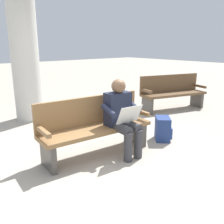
{
  "coord_description": "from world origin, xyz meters",
  "views": [
    {
      "loc": [
        2.14,
        2.89,
        1.7
      ],
      "look_at": [
        -0.17,
        0.15,
        0.7
      ],
      "focal_mm": 39.57,
      "sensor_mm": 36.0,
      "label": 1
    }
  ],
  "objects_px": {
    "backpack": "(163,129)",
    "bench_near": "(95,126)",
    "person_seated": "(122,115)",
    "support_pillar": "(24,50)",
    "bench_far": "(172,92)"
  },
  "relations": [
    {
      "from": "bench_near",
      "to": "bench_far",
      "type": "relative_size",
      "value": 0.99
    },
    {
      "from": "backpack",
      "to": "bench_far",
      "type": "distance_m",
      "value": 2.33
    },
    {
      "from": "bench_near",
      "to": "backpack",
      "type": "bearing_deg",
      "value": 170.15
    },
    {
      "from": "backpack",
      "to": "bench_near",
      "type": "bearing_deg",
      "value": -14.86
    },
    {
      "from": "backpack",
      "to": "bench_far",
      "type": "relative_size",
      "value": 0.23
    },
    {
      "from": "support_pillar",
      "to": "person_seated",
      "type": "bearing_deg",
      "value": 97.78
    },
    {
      "from": "support_pillar",
      "to": "bench_near",
      "type": "bearing_deg",
      "value": 91.02
    },
    {
      "from": "person_seated",
      "to": "support_pillar",
      "type": "relative_size",
      "value": 0.38
    },
    {
      "from": "backpack",
      "to": "bench_far",
      "type": "bearing_deg",
      "value": -147.09
    },
    {
      "from": "person_seated",
      "to": "support_pillar",
      "type": "height_order",
      "value": "support_pillar"
    },
    {
      "from": "bench_far",
      "to": "support_pillar",
      "type": "bearing_deg",
      "value": -9.46
    },
    {
      "from": "backpack",
      "to": "support_pillar",
      "type": "bearing_deg",
      "value": -64.99
    },
    {
      "from": "bench_near",
      "to": "backpack",
      "type": "relative_size",
      "value": 4.31
    },
    {
      "from": "bench_near",
      "to": "person_seated",
      "type": "xyz_separation_m",
      "value": [
        -0.33,
        0.26,
        0.17
      ]
    },
    {
      "from": "bench_near",
      "to": "backpack",
      "type": "xyz_separation_m",
      "value": [
        -1.27,
        0.34,
        -0.25
      ]
    }
  ]
}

